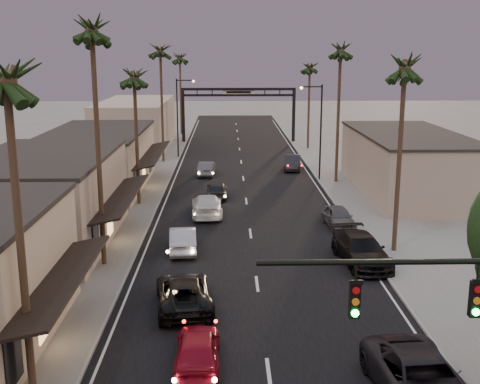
{
  "coord_description": "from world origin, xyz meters",
  "views": [
    {
      "loc": [
        -1.53,
        -10.67,
        11.91
      ],
      "look_at": [
        -0.67,
        29.62,
        2.5
      ],
      "focal_mm": 45.0,
      "sensor_mm": 36.0,
      "label": 1
    }
  ],
  "objects_px": {
    "palm_la": "(5,67)",
    "curbside_black": "(361,250)",
    "palm_rb": "(341,46)",
    "oncoming_silver": "(183,239)",
    "streetlight_right": "(318,124)",
    "curbside_near": "(422,381)",
    "arch": "(239,101)",
    "palm_far": "(180,55)",
    "palm_rc": "(310,64)",
    "oncoming_red": "(197,348)",
    "palm_ld": "(160,47)",
    "oncoming_pickup": "(184,293)",
    "palm_lb": "(91,23)",
    "palm_ra": "(405,60)",
    "streetlight_left": "(180,111)",
    "palm_lc": "(134,71)"
  },
  "relations": [
    {
      "from": "streetlight_left",
      "to": "palm_ld",
      "type": "relative_size",
      "value": 0.63
    },
    {
      "from": "palm_ld",
      "to": "palm_far",
      "type": "xyz_separation_m",
      "value": [
        0.3,
        23.0,
        -0.97
      ]
    },
    {
      "from": "palm_ld",
      "to": "oncoming_pickup",
      "type": "bearing_deg",
      "value": -82.74
    },
    {
      "from": "palm_lc",
      "to": "palm_ld",
      "type": "relative_size",
      "value": 0.86
    },
    {
      "from": "curbside_black",
      "to": "arch",
      "type": "bearing_deg",
      "value": 90.75
    },
    {
      "from": "palm_ld",
      "to": "palm_rb",
      "type": "bearing_deg",
      "value": -32.6
    },
    {
      "from": "curbside_black",
      "to": "palm_lc",
      "type": "bearing_deg",
      "value": 129.95
    },
    {
      "from": "palm_lb",
      "to": "oncoming_silver",
      "type": "height_order",
      "value": "palm_lb"
    },
    {
      "from": "streetlight_right",
      "to": "curbside_near",
      "type": "relative_size",
      "value": 1.47
    },
    {
      "from": "palm_ld",
      "to": "oncoming_silver",
      "type": "distance_m",
      "value": 32.89
    },
    {
      "from": "curbside_near",
      "to": "curbside_black",
      "type": "relative_size",
      "value": 1.06
    },
    {
      "from": "streetlight_left",
      "to": "curbside_near",
      "type": "xyz_separation_m",
      "value": [
        12.06,
        -50.13,
        -4.48
      ]
    },
    {
      "from": "palm_lc",
      "to": "palm_ld",
      "type": "xyz_separation_m",
      "value": [
        0.0,
        19.0,
        1.95
      ]
    },
    {
      "from": "arch",
      "to": "palm_rb",
      "type": "distance_m",
      "value": 28.24
    },
    {
      "from": "curbside_near",
      "to": "palm_lb",
      "type": "bearing_deg",
      "value": 128.99
    },
    {
      "from": "palm_rb",
      "to": "streetlight_right",
      "type": "bearing_deg",
      "value": 149.24
    },
    {
      "from": "streetlight_left",
      "to": "arch",
      "type": "bearing_deg",
      "value": 60.03
    },
    {
      "from": "curbside_black",
      "to": "palm_rc",
      "type": "bearing_deg",
      "value": 80.1
    },
    {
      "from": "palm_lc",
      "to": "palm_rb",
      "type": "height_order",
      "value": "palm_rb"
    },
    {
      "from": "palm_far",
      "to": "oncoming_red",
      "type": "bearing_deg",
      "value": -85.27
    },
    {
      "from": "palm_ld",
      "to": "oncoming_red",
      "type": "height_order",
      "value": "palm_ld"
    },
    {
      "from": "palm_rb",
      "to": "arch",
      "type": "bearing_deg",
      "value": 108.3
    },
    {
      "from": "oncoming_pickup",
      "to": "curbside_near",
      "type": "height_order",
      "value": "curbside_near"
    },
    {
      "from": "arch",
      "to": "palm_la",
      "type": "xyz_separation_m",
      "value": [
        -8.6,
        -61.0,
        5.91
      ]
    },
    {
      "from": "palm_rb",
      "to": "oncoming_pickup",
      "type": "height_order",
      "value": "palm_rb"
    },
    {
      "from": "oncoming_pickup",
      "to": "palm_ra",
      "type": "bearing_deg",
      "value": -154.65
    },
    {
      "from": "streetlight_right",
      "to": "palm_la",
      "type": "bearing_deg",
      "value": -113.32
    },
    {
      "from": "palm_la",
      "to": "palm_far",
      "type": "height_order",
      "value": "same"
    },
    {
      "from": "streetlight_right",
      "to": "palm_ra",
      "type": "xyz_separation_m",
      "value": [
        1.68,
        -21.0,
        6.11
      ]
    },
    {
      "from": "streetlight_left",
      "to": "oncoming_silver",
      "type": "xyz_separation_m",
      "value": [
        2.64,
        -33.44,
        -4.58
      ]
    },
    {
      "from": "curbside_near",
      "to": "curbside_black",
      "type": "bearing_deg",
      "value": 80.77
    },
    {
      "from": "arch",
      "to": "palm_rc",
      "type": "xyz_separation_m",
      "value": [
        8.6,
        -6.0,
        4.94
      ]
    },
    {
      "from": "palm_lb",
      "to": "palm_ld",
      "type": "xyz_separation_m",
      "value": [
        0.0,
        33.0,
        -0.97
      ]
    },
    {
      "from": "palm_la",
      "to": "curbside_black",
      "type": "distance_m",
      "value": 22.34
    },
    {
      "from": "curbside_near",
      "to": "curbside_black",
      "type": "height_order",
      "value": "curbside_near"
    },
    {
      "from": "curbside_near",
      "to": "curbside_black",
      "type": "distance_m",
      "value": 14.18
    },
    {
      "from": "palm_rc",
      "to": "palm_la",
      "type": "bearing_deg",
      "value": -107.37
    },
    {
      "from": "palm_rc",
      "to": "oncoming_red",
      "type": "xyz_separation_m",
      "value": [
        -11.33,
        -53.4,
        -9.74
      ]
    },
    {
      "from": "palm_rb",
      "to": "curbside_black",
      "type": "distance_m",
      "value": 24.97
    },
    {
      "from": "oncoming_silver",
      "to": "palm_far",
      "type": "bearing_deg",
      "value": -90.08
    },
    {
      "from": "arch",
      "to": "oncoming_red",
      "type": "bearing_deg",
      "value": -92.63
    },
    {
      "from": "oncoming_red",
      "to": "palm_lc",
      "type": "bearing_deg",
      "value": -77.7
    },
    {
      "from": "streetlight_left",
      "to": "palm_rc",
      "type": "bearing_deg",
      "value": 21.14
    },
    {
      "from": "palm_rb",
      "to": "oncoming_silver",
      "type": "height_order",
      "value": "palm_rb"
    },
    {
      "from": "palm_ra",
      "to": "curbside_near",
      "type": "height_order",
      "value": "palm_ra"
    },
    {
      "from": "palm_rb",
      "to": "oncoming_red",
      "type": "xyz_separation_m",
      "value": [
        -11.33,
        -33.4,
        -11.68
      ]
    },
    {
      "from": "palm_ra",
      "to": "palm_lc",
      "type": "bearing_deg",
      "value": 145.1
    },
    {
      "from": "oncoming_pickup",
      "to": "palm_lb",
      "type": "bearing_deg",
      "value": -57.48
    },
    {
      "from": "oncoming_red",
      "to": "oncoming_pickup",
      "type": "relative_size",
      "value": 0.79
    },
    {
      "from": "palm_lb",
      "to": "curbside_black",
      "type": "relative_size",
      "value": 2.63
    }
  ]
}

